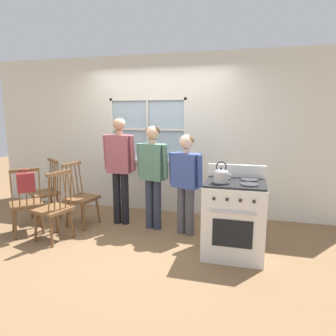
% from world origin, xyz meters
% --- Properties ---
extents(ground_plane, '(16.00, 16.00, 0.00)m').
position_xyz_m(ground_plane, '(0.00, 0.00, 0.00)').
color(ground_plane, brown).
extents(wall_back, '(6.40, 0.16, 2.70)m').
position_xyz_m(wall_back, '(0.01, 1.40, 1.34)').
color(wall_back, silver).
rests_on(wall_back, ground_plane).
extents(chair_by_window, '(0.58, 0.58, 0.98)m').
position_xyz_m(chair_by_window, '(-1.58, -0.10, 0.44)').
color(chair_by_window, brown).
rests_on(chair_by_window, ground_plane).
extents(chair_near_wall, '(0.47, 0.48, 0.98)m').
position_xyz_m(chair_near_wall, '(-0.99, 0.39, 0.44)').
color(chair_near_wall, brown).
rests_on(chair_near_wall, ground_plane).
extents(chair_center_cluster, '(0.57, 0.57, 0.98)m').
position_xyz_m(chair_center_cluster, '(-1.72, 0.52, 0.44)').
color(chair_center_cluster, brown).
rests_on(chair_center_cluster, ground_plane).
extents(chair_near_stove, '(0.50, 0.51, 0.98)m').
position_xyz_m(chair_near_stove, '(-1.04, -0.21, 0.44)').
color(chair_near_stove, brown).
rests_on(chair_near_stove, ground_plane).
extents(person_elderly_left, '(0.51, 0.22, 1.66)m').
position_xyz_m(person_elderly_left, '(-0.42, 0.61, 0.98)').
color(person_elderly_left, black).
rests_on(person_elderly_left, ground_plane).
extents(person_teen_center, '(0.52, 0.28, 1.55)m').
position_xyz_m(person_teen_center, '(0.14, 0.55, 0.93)').
color(person_teen_center, '#2D3347').
rests_on(person_teen_center, ground_plane).
extents(person_adult_right, '(0.54, 0.32, 1.44)m').
position_xyz_m(person_adult_right, '(0.65, 0.46, 0.87)').
color(person_adult_right, '#4C4C51').
rests_on(person_adult_right, ground_plane).
extents(stove, '(0.72, 0.68, 1.08)m').
position_xyz_m(stove, '(1.35, -0.01, 0.47)').
color(stove, white).
rests_on(stove, ground_plane).
extents(kettle, '(0.21, 0.17, 0.25)m').
position_xyz_m(kettle, '(1.19, -0.14, 1.02)').
color(kettle, '#B7B7BC').
rests_on(kettle, stove).
extents(potted_plant, '(0.13, 0.13, 0.36)m').
position_xyz_m(potted_plant, '(-0.20, 1.31, 1.02)').
color(potted_plant, '#935B3D').
rests_on(potted_plant, wall_back).
extents(handbag, '(0.25, 0.25, 0.31)m').
position_xyz_m(handbag, '(-1.41, -0.27, 0.81)').
color(handbag, maroon).
rests_on(handbag, chair_by_window).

